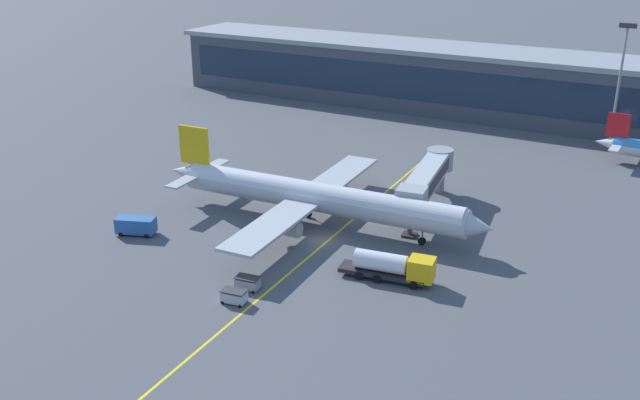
{
  "coord_description": "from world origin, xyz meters",
  "views": [
    {
      "loc": [
        39.39,
        -70.89,
        37.88
      ],
      "look_at": [
        -1.31,
        2.34,
        4.5
      ],
      "focal_mm": 39.51,
      "sensor_mm": 36.0,
      "label": 1
    }
  ],
  "objects_px": {
    "fuel_tanker": "(393,266)",
    "crew_van": "(135,225)",
    "baggage_cart_0": "(234,296)",
    "main_airliner": "(317,197)",
    "baggage_cart_1": "(248,283)"
  },
  "relations": [
    {
      "from": "crew_van",
      "to": "main_airliner",
      "type": "bearing_deg",
      "value": 36.87
    },
    {
      "from": "crew_van",
      "to": "baggage_cart_0",
      "type": "distance_m",
      "value": 22.94
    },
    {
      "from": "main_airliner",
      "to": "crew_van",
      "type": "bearing_deg",
      "value": -143.13
    },
    {
      "from": "fuel_tanker",
      "to": "baggage_cart_0",
      "type": "bearing_deg",
      "value": -134.85
    },
    {
      "from": "fuel_tanker",
      "to": "baggage_cart_0",
      "type": "relative_size",
      "value": 3.9
    },
    {
      "from": "fuel_tanker",
      "to": "baggage_cart_1",
      "type": "xyz_separation_m",
      "value": [
        -13.17,
        -9.63,
        -0.96
      ]
    },
    {
      "from": "baggage_cart_1",
      "to": "crew_van",
      "type": "bearing_deg",
      "value": 166.57
    },
    {
      "from": "main_airliner",
      "to": "fuel_tanker",
      "type": "bearing_deg",
      "value": -32.15
    },
    {
      "from": "main_airliner",
      "to": "fuel_tanker",
      "type": "relative_size",
      "value": 4.25
    },
    {
      "from": "main_airliner",
      "to": "baggage_cart_0",
      "type": "bearing_deg",
      "value": -83.62
    },
    {
      "from": "fuel_tanker",
      "to": "crew_van",
      "type": "height_order",
      "value": "fuel_tanker"
    },
    {
      "from": "baggage_cart_0",
      "to": "baggage_cart_1",
      "type": "xyz_separation_m",
      "value": [
        -0.44,
        3.17,
        0.0
      ]
    },
    {
      "from": "main_airliner",
      "to": "baggage_cart_1",
      "type": "distance_m",
      "value": 19.57
    },
    {
      "from": "fuel_tanker",
      "to": "crew_van",
      "type": "relative_size",
      "value": 2.04
    },
    {
      "from": "main_airliner",
      "to": "fuel_tanker",
      "type": "xyz_separation_m",
      "value": [
        15.23,
        -9.57,
        -2.2
      ]
    }
  ]
}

